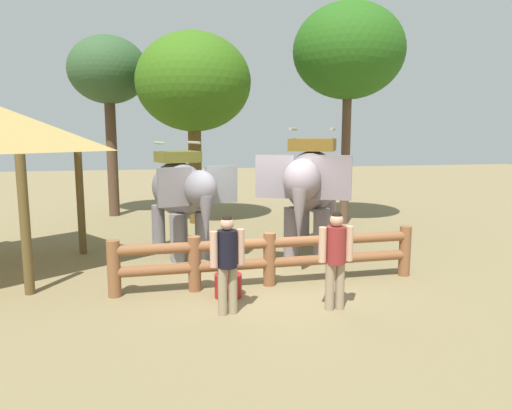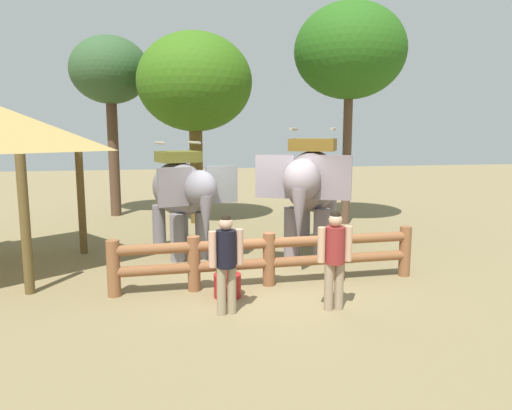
% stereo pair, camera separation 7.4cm
% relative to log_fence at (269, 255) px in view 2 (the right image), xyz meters
% --- Properties ---
extents(ground_plane, '(60.00, 60.00, 0.00)m').
position_rel_log_fence_xyz_m(ground_plane, '(0.00, 0.28, -0.60)').
color(ground_plane, olive).
extents(log_fence, '(6.09, 0.38, 1.05)m').
position_rel_log_fence_xyz_m(log_fence, '(0.00, 0.00, 0.00)').
color(log_fence, brown).
rests_on(log_fence, ground).
extents(elephant_near_left, '(2.18, 3.30, 2.76)m').
position_rel_log_fence_xyz_m(elephant_near_left, '(-1.56, 2.74, 0.95)').
color(elephant_near_left, slate).
rests_on(elephant_near_left, ground).
extents(elephant_center, '(2.80, 3.65, 3.09)m').
position_rel_log_fence_xyz_m(elephant_center, '(1.51, 2.11, 1.14)').
color(elephant_center, gray).
rests_on(elephant_center, ground).
extents(tourist_woman_in_black, '(0.60, 0.33, 1.70)m').
position_rel_log_fence_xyz_m(tourist_woman_in_black, '(0.79, -1.48, 0.38)').
color(tourist_woman_in_black, gray).
rests_on(tourist_woman_in_black, ground).
extents(tourist_man_in_blue, '(0.58, 0.38, 1.68)m').
position_rel_log_fence_xyz_m(tourist_man_in_blue, '(-1.02, -1.33, 0.37)').
color(tourist_man_in_blue, gray).
rests_on(tourist_man_in_blue, ground).
extents(tree_far_left, '(2.72, 2.72, 6.26)m').
position_rel_log_fence_xyz_m(tree_far_left, '(-3.69, 8.79, 4.40)').
color(tree_far_left, brown).
rests_on(tree_far_left, ground).
extents(tree_back_center, '(3.67, 3.67, 6.12)m').
position_rel_log_fence_xyz_m(tree_back_center, '(-0.91, 6.85, 3.92)').
color(tree_back_center, brown).
rests_on(tree_back_center, ground).
extents(tree_far_right, '(3.49, 3.49, 6.98)m').
position_rel_log_fence_xyz_m(tree_far_right, '(3.87, 5.76, 4.86)').
color(tree_far_right, brown).
rests_on(tree_far_right, ground).
extents(feed_bucket, '(0.50, 0.50, 0.43)m').
position_rel_log_fence_xyz_m(feed_bucket, '(-0.89, -0.51, -0.39)').
color(feed_bucket, maroon).
rests_on(feed_bucket, ground).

